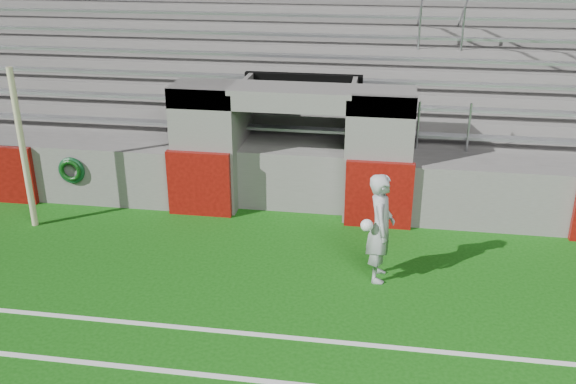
# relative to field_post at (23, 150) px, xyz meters

# --- Properties ---
(ground) EXTENTS (90.00, 90.00, 0.00)m
(ground) POSITION_rel_field_post_xyz_m (4.91, -1.94, -1.57)
(ground) COLOR #114E0D
(ground) RESTS_ON ground
(field_post) EXTENTS (0.12, 0.12, 3.15)m
(field_post) POSITION_rel_field_post_xyz_m (0.00, 0.00, 0.00)
(field_post) COLOR beige
(field_post) RESTS_ON ground
(stadium_structure) EXTENTS (26.00, 8.48, 5.42)m
(stadium_structure) POSITION_rel_field_post_xyz_m (4.91, 6.02, -0.08)
(stadium_structure) COLOR #64625F
(stadium_structure) RESTS_ON ground
(goalkeeper_with_ball) EXTENTS (0.55, 0.69, 1.86)m
(goalkeeper_with_ball) POSITION_rel_field_post_xyz_m (6.78, -1.01, -0.64)
(goalkeeper_with_ball) COLOR #A5A8AE
(goalkeeper_with_ball) RESTS_ON ground
(hose_coil) EXTENTS (0.57, 0.15, 0.57)m
(hose_coil) POSITION_rel_field_post_xyz_m (0.38, 0.99, -0.76)
(hose_coil) COLOR #0C3E1C
(hose_coil) RESTS_ON ground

